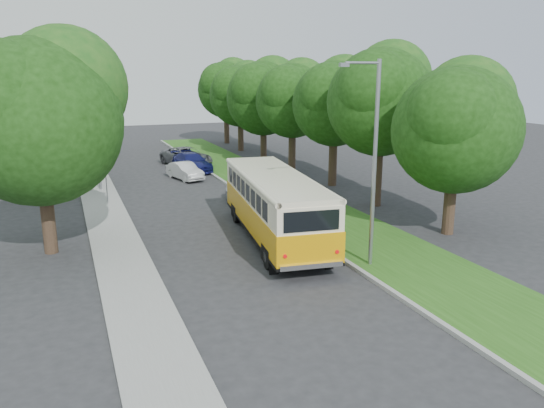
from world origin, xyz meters
name	(u,v)px	position (x,y,z in m)	size (l,w,h in m)	color
ground	(247,260)	(0.00, 0.00, 0.00)	(120.00, 120.00, 0.00)	#29292C
curb	(281,219)	(3.60, 5.00, 0.07)	(0.20, 70.00, 0.15)	gray
grass_verge	(322,215)	(5.95, 5.00, 0.07)	(4.50, 70.00, 0.13)	#275516
sidewalk	(114,238)	(-4.80, 5.00, 0.06)	(2.20, 70.00, 0.12)	gray
treeline	(206,95)	(3.15, 17.99, 5.93)	(24.27, 41.91, 9.46)	#332319
lamppost_near	(373,158)	(4.21, -2.50, 4.37)	(1.71, 0.16, 8.00)	gray
lamppost_far	(94,128)	(-4.70, 16.00, 4.12)	(1.71, 0.16, 7.50)	gray
warning_sign	(106,176)	(-4.50, 11.98, 1.71)	(0.56, 0.10, 2.50)	gray
vintage_bus	(275,207)	(2.06, 2.06, 1.57)	(2.72, 10.57, 3.14)	#E89F07
car_silver	(242,194)	(2.85, 9.29, 0.61)	(1.45, 3.59, 1.22)	#B3B3B8
car_white	(185,171)	(1.36, 17.73, 0.62)	(1.30, 3.74, 1.23)	silver
car_blue	(192,162)	(2.58, 20.79, 0.70)	(1.96, 4.83, 1.40)	navy
car_grey	(186,157)	(2.75, 23.39, 0.75)	(2.50, 5.43, 1.51)	#5B5D63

